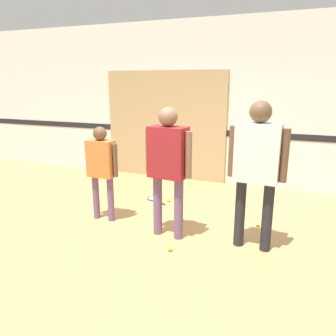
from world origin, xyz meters
name	(u,v)px	position (x,y,z in m)	size (l,w,h in m)	color
ground_plane	(163,236)	(0.00, 0.00, 0.00)	(16.00, 16.00, 0.00)	tan
wall_back	(215,104)	(0.00, 2.76, 1.60)	(16.00, 0.07, 3.20)	silver
wall_panel	(165,125)	(-1.05, 2.70, 1.12)	(2.62, 0.05, 2.25)	tan
person_instructor	(168,159)	(0.05, 0.06, 1.06)	(0.65, 0.32, 1.72)	#6B4C70
person_student_left	(101,163)	(-1.05, 0.22, 0.87)	(0.53, 0.22, 1.40)	#6B4C70
person_student_right	(257,160)	(1.15, 0.14, 1.12)	(0.69, 0.31, 1.82)	#232328
racket_spare_on_floor	(155,199)	(-0.67, 1.29, 0.01)	(0.48, 0.43, 0.03)	#28282D
tennis_ball_near_instructor	(170,249)	(0.23, -0.33, 0.03)	(0.07, 0.07, 0.07)	#CCE038
tennis_ball_by_spare_racket	(169,200)	(-0.40, 1.26, 0.03)	(0.07, 0.07, 0.07)	#CCE038
tennis_ball_stray_left	(258,224)	(1.16, 0.78, 0.03)	(0.07, 0.07, 0.07)	#CCE038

